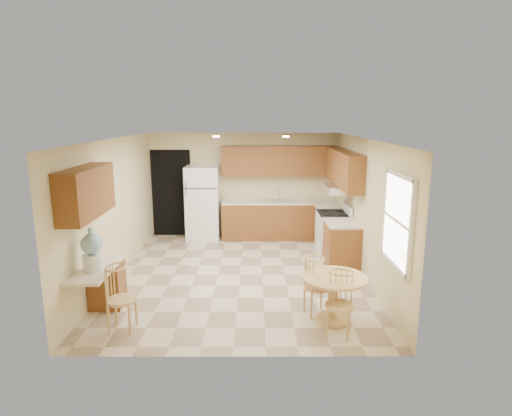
{
  "coord_description": "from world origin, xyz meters",
  "views": [
    {
      "loc": [
        0.27,
        -7.49,
        2.9
      ],
      "look_at": [
        0.3,
        0.3,
        1.21
      ],
      "focal_mm": 30.0,
      "sensor_mm": 36.0,
      "label": 1
    }
  ],
  "objects_px": {
    "chair_table_b": "(341,300)",
    "chair_desk": "(119,294)",
    "refrigerator": "(203,203)",
    "stove": "(333,233)",
    "chair_table_a": "(318,282)",
    "dining_table": "(334,292)",
    "water_crock": "(92,251)"
  },
  "relations": [
    {
      "from": "refrigerator",
      "to": "stove",
      "type": "bearing_deg",
      "value": -22.99
    },
    {
      "from": "chair_table_b",
      "to": "chair_desk",
      "type": "bearing_deg",
      "value": 13.42
    },
    {
      "from": "chair_table_a",
      "to": "chair_desk",
      "type": "xyz_separation_m",
      "value": [
        -2.74,
        -0.48,
        0.03
      ]
    },
    {
      "from": "chair_table_b",
      "to": "chair_desk",
      "type": "distance_m",
      "value": 2.95
    },
    {
      "from": "water_crock",
      "to": "refrigerator",
      "type": "bearing_deg",
      "value": 75.91
    },
    {
      "from": "stove",
      "to": "chair_desk",
      "type": "bearing_deg",
      "value": -136.33
    },
    {
      "from": "refrigerator",
      "to": "chair_table_b",
      "type": "distance_m",
      "value": 5.25
    },
    {
      "from": "chair_desk",
      "to": "water_crock",
      "type": "distance_m",
      "value": 0.75
    },
    {
      "from": "chair_table_a",
      "to": "chair_table_b",
      "type": "height_order",
      "value": "chair_table_b"
    },
    {
      "from": "stove",
      "to": "water_crock",
      "type": "height_order",
      "value": "water_crock"
    },
    {
      "from": "refrigerator",
      "to": "water_crock",
      "type": "relative_size",
      "value": 2.85
    },
    {
      "from": "chair_table_b",
      "to": "water_crock",
      "type": "height_order",
      "value": "water_crock"
    },
    {
      "from": "dining_table",
      "to": "chair_table_b",
      "type": "height_order",
      "value": "chair_table_b"
    },
    {
      "from": "stove",
      "to": "dining_table",
      "type": "xyz_separation_m",
      "value": [
        -0.52,
        -3.0,
        -0.02
      ]
    },
    {
      "from": "dining_table",
      "to": "chair_desk",
      "type": "bearing_deg",
      "value": -173.88
    },
    {
      "from": "chair_table_a",
      "to": "dining_table",
      "type": "bearing_deg",
      "value": 36.37
    },
    {
      "from": "dining_table",
      "to": "chair_table_b",
      "type": "distance_m",
      "value": 0.47
    },
    {
      "from": "chair_desk",
      "to": "stove",
      "type": "bearing_deg",
      "value": 135.58
    },
    {
      "from": "dining_table",
      "to": "refrigerator",
      "type": "bearing_deg",
      "value": 119.11
    },
    {
      "from": "refrigerator",
      "to": "chair_table_b",
      "type": "height_order",
      "value": "refrigerator"
    },
    {
      "from": "refrigerator",
      "to": "chair_table_a",
      "type": "relative_size",
      "value": 2.0
    },
    {
      "from": "dining_table",
      "to": "stove",
      "type": "bearing_deg",
      "value": 80.08
    },
    {
      "from": "chair_table_a",
      "to": "chair_table_b",
      "type": "bearing_deg",
      "value": 3.39
    },
    {
      "from": "refrigerator",
      "to": "stove",
      "type": "distance_m",
      "value": 3.15
    },
    {
      "from": "dining_table",
      "to": "chair_table_a",
      "type": "bearing_deg",
      "value": 141.23
    },
    {
      "from": "chair_desk",
      "to": "chair_table_b",
      "type": "bearing_deg",
      "value": 89.07
    },
    {
      "from": "refrigerator",
      "to": "chair_desk",
      "type": "bearing_deg",
      "value": -97.53
    },
    {
      "from": "chair_table_b",
      "to": "chair_desk",
      "type": "xyz_separation_m",
      "value": [
        -2.95,
        0.15,
        0.02
      ]
    },
    {
      "from": "refrigerator",
      "to": "chair_desk",
      "type": "distance_m",
      "value": 4.59
    },
    {
      "from": "chair_table_a",
      "to": "chair_table_b",
      "type": "distance_m",
      "value": 0.66
    },
    {
      "from": "dining_table",
      "to": "chair_table_a",
      "type": "relative_size",
      "value": 1.06
    },
    {
      "from": "water_crock",
      "to": "chair_desk",
      "type": "bearing_deg",
      "value": -38.1
    }
  ]
}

